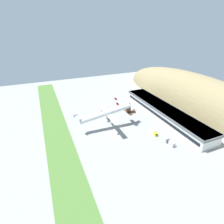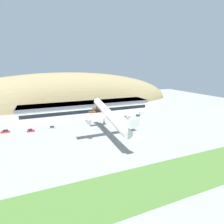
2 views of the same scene
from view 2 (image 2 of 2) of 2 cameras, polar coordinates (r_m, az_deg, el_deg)
ground_plane at (r=97.51m, az=5.44°, el=-7.74°), size 333.91×333.91×0.00m
grass_strip_foreground at (r=69.27m, az=21.23°, el=-18.53°), size 300.52×19.07×0.08m
hill_backdrop at (r=185.40m, az=-14.36°, el=2.51°), size 236.39×56.37×63.83m
terminal_building at (r=142.40m, az=-8.02°, el=1.52°), size 103.10×18.93×9.38m
cargo_airplane at (r=88.97m, az=-1.02°, el=-0.91°), size 35.58×52.17×11.83m
service_car_0 at (r=118.66m, az=-31.50°, el=-5.45°), size 4.43×1.68×1.67m
service_car_1 at (r=113.26m, az=-25.04°, el=-5.53°), size 3.96×1.73×1.64m
service_car_2 at (r=114.02m, az=-18.90°, el=-4.84°), size 4.30×2.07×1.47m
fuel_truck at (r=127.09m, az=3.53°, el=-1.70°), size 8.28×2.66×3.23m
box_truck at (r=137.16m, az=9.33°, el=-0.64°), size 6.78×2.61×3.31m
traffic_cone_0 at (r=125.78m, az=8.08°, el=-2.57°), size 0.52×0.52×0.58m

